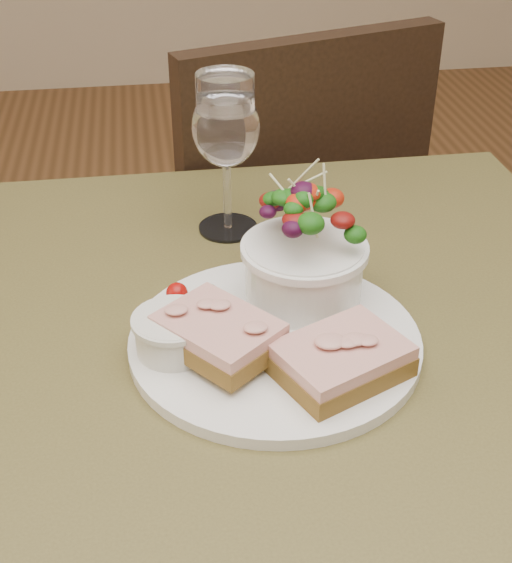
{
  "coord_description": "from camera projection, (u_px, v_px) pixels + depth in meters",
  "views": [
    {
      "loc": [
        -0.09,
        -0.59,
        1.21
      ],
      "look_at": [
        0.0,
        0.02,
        0.81
      ],
      "focal_mm": 50.0,
      "sensor_mm": 36.0,
      "label": 1
    }
  ],
  "objects": [
    {
      "name": "dinner_plate",
      "position": [
        275.0,
        341.0,
        0.74
      ],
      "size": [
        0.28,
        0.28,
        0.01
      ],
      "primitive_type": "cylinder",
      "color": "white",
      "rests_on": "cafe_table"
    },
    {
      "name": "sandwich_back",
      "position": [
        218.0,
        334.0,
        0.7
      ],
      "size": [
        0.13,
        0.13,
        0.03
      ],
      "rotation": [
        0.0,
        0.0,
        -0.88
      ],
      "color": "#452E12",
      "rests_on": "dinner_plate"
    },
    {
      "name": "salad_bowl",
      "position": [
        305.0,
        246.0,
        0.76
      ],
      "size": [
        0.12,
        0.12,
        0.13
      ],
      "color": "white",
      "rests_on": "dinner_plate"
    },
    {
      "name": "chair_far",
      "position": [
        260.0,
        324.0,
        1.55
      ],
      "size": [
        0.53,
        0.53,
        0.9
      ],
      "rotation": [
        0.0,
        0.0,
        3.44
      ],
      "color": "black",
      "rests_on": "ground"
    },
    {
      "name": "cafe_table",
      "position": [
        257.0,
        423.0,
        0.8
      ],
      "size": [
        0.8,
        0.8,
        0.75
      ],
      "color": "#4A421F",
      "rests_on": "ground"
    },
    {
      "name": "garnish",
      "position": [
        186.0,
        292.0,
        0.79
      ],
      "size": [
        0.05,
        0.04,
        0.02
      ],
      "color": "#123A0A",
      "rests_on": "dinner_plate"
    },
    {
      "name": "sandwich_front",
      "position": [
        341.0,
        359.0,
        0.68
      ],
      "size": [
        0.13,
        0.12,
        0.03
      ],
      "rotation": [
        0.0,
        0.0,
        0.44
      ],
      "color": "#452E12",
      "rests_on": "dinner_plate"
    },
    {
      "name": "ramekin",
      "position": [
        173.0,
        332.0,
        0.71
      ],
      "size": [
        0.07,
        0.07,
        0.04
      ],
      "color": "silver",
      "rests_on": "dinner_plate"
    },
    {
      "name": "wine_glass",
      "position": [
        226.0,
        132.0,
        0.87
      ],
      "size": [
        0.08,
        0.08,
        0.18
      ],
      "color": "white",
      "rests_on": "cafe_table"
    }
  ]
}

